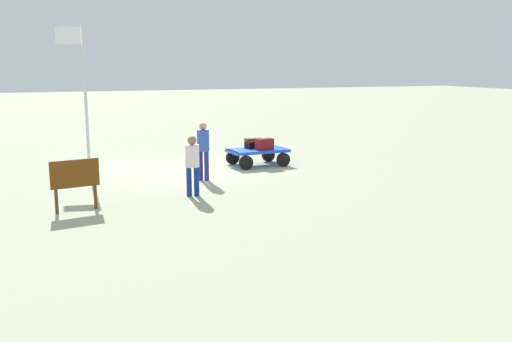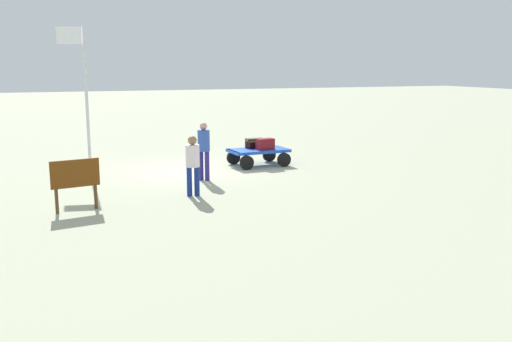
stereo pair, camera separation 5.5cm
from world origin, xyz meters
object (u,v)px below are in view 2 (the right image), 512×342
at_px(luggage_cart, 258,153).
at_px(suitcase_maroon, 254,145).
at_px(flagpole, 83,86).
at_px(suitcase_navy, 255,143).
at_px(worker_lead, 193,161).
at_px(suitcase_dark, 265,144).
at_px(worker_trailing, 204,146).
at_px(signboard, 75,177).

relative_size(luggage_cart, suitcase_maroon, 3.67).
height_order(suitcase_maroon, flagpole, flagpole).
height_order(suitcase_navy, worker_lead, worker_lead).
height_order(luggage_cart, worker_lead, worker_lead).
distance_m(suitcase_dark, worker_trailing, 3.10).
distance_m(suitcase_dark, signboard, 7.66).
distance_m(worker_trailing, signboard, 4.58).
bearing_deg(worker_trailing, worker_lead, 66.00).
height_order(luggage_cart, suitcase_dark, suitcase_dark).
xyz_separation_m(worker_lead, flagpole, (2.33, -4.68, 1.82)).
height_order(suitcase_navy, suitcase_dark, suitcase_dark).
height_order(luggage_cart, flagpole, flagpole).
height_order(worker_trailing, signboard, worker_trailing).
bearing_deg(worker_lead, flagpole, -63.52).
xyz_separation_m(suitcase_maroon, flagpole, (5.58, -0.69, 2.08)).
bearing_deg(suitcase_navy, signboard, 36.50).
bearing_deg(suitcase_navy, flagpole, -4.86).
distance_m(luggage_cart, flagpole, 6.17).
xyz_separation_m(suitcase_maroon, worker_lead, (3.25, 3.98, 0.26)).
distance_m(worker_lead, flagpole, 5.53).
bearing_deg(suitcase_dark, flagpole, -11.31).
xyz_separation_m(luggage_cart, suitcase_dark, (-0.19, 0.20, 0.33)).
height_order(luggage_cart, suitcase_maroon, suitcase_maroon).
relative_size(suitcase_dark, signboard, 0.50).
relative_size(worker_lead, signboard, 1.30).
height_order(worker_lead, worker_trailing, worker_trailing).
xyz_separation_m(suitcase_navy, suitcase_maroon, (0.12, 0.21, -0.04)).
relative_size(worker_lead, worker_trailing, 0.92).
relative_size(suitcase_navy, signboard, 0.51).
bearing_deg(suitcase_dark, suitcase_maroon, -62.34).
xyz_separation_m(luggage_cart, suitcase_navy, (-0.07, -0.48, 0.30)).
relative_size(suitcase_navy, suitcase_dark, 1.00).
distance_m(suitcase_dark, suitcase_maroon, 0.54).
height_order(luggage_cart, suitcase_navy, suitcase_navy).
xyz_separation_m(suitcase_dark, worker_lead, (3.49, 3.51, 0.19)).
distance_m(suitcase_navy, worker_trailing, 3.41).
relative_size(suitcase_navy, worker_lead, 0.39).
xyz_separation_m(luggage_cart, signboard, (6.32, 4.25, 0.39)).
distance_m(luggage_cart, signboard, 7.62).
height_order(suitcase_maroon, signboard, signboard).
bearing_deg(worker_trailing, flagpole, -40.99).
bearing_deg(worker_trailing, luggage_cart, -143.63).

